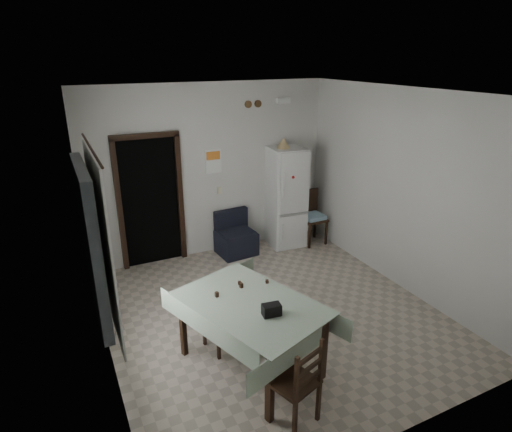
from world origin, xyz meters
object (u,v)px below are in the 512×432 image
object	(u,v)px
navy_seat	(236,234)
dining_chair_far_right	(252,305)
dining_chair_far_left	(222,315)
dining_chair_near_head	(294,381)
corner_chair	(313,218)
fridge	(286,197)
dining_table	(251,335)

from	to	relation	value
navy_seat	dining_chair_far_right	size ratio (longest dim) A/B	0.87
dining_chair_far_left	dining_chair_near_head	world-z (taller)	dining_chair_near_head
navy_seat	dining_chair_far_right	xyz separation A→B (m)	(-0.76, -2.24, 0.06)
navy_seat	dining_chair_near_head	xyz separation A→B (m)	(-0.98, -3.60, 0.09)
dining_chair_near_head	dining_chair_far_right	bearing A→B (deg)	-117.71
dining_chair_far_right	corner_chair	bearing A→B (deg)	-117.42
fridge	dining_table	bearing A→B (deg)	-120.86
corner_chair	dining_chair_far_left	bearing A→B (deg)	-142.52
dining_table	dining_chair_far_left	distance (m)	0.48
dining_chair_near_head	corner_chair	bearing A→B (deg)	-144.03
corner_chair	fridge	bearing A→B (deg)	156.69
dining_table	fridge	bearing A→B (deg)	35.02
dining_chair_far_right	fridge	bearing A→B (deg)	-107.96
fridge	corner_chair	bearing A→B (deg)	-17.06
dining_table	dining_chair_far_left	bearing A→B (deg)	89.71
fridge	dining_chair_far_right	bearing A→B (deg)	-122.59
navy_seat	fridge	bearing A→B (deg)	-4.17
navy_seat	dining_chair_far_left	distance (m)	2.56
dining_chair_far_left	dining_chair_far_right	distance (m)	0.41
dining_chair_far_left	dining_chair_far_right	world-z (taller)	dining_chair_far_left
navy_seat	dining_table	distance (m)	2.91
corner_chair	dining_chair_far_right	distance (m)	3.01
navy_seat	dining_table	size ratio (longest dim) A/B	0.47
navy_seat	corner_chair	xyz separation A→B (m)	(1.45, -0.19, 0.12)
dining_table	dining_chair_near_head	world-z (taller)	dining_chair_near_head
corner_chair	dining_chair_far_right	bearing A→B (deg)	-138.31
dining_chair_far_right	dining_chair_near_head	xyz separation A→B (m)	(-0.22, -1.36, 0.03)
dining_chair_far_left	dining_chair_near_head	bearing A→B (deg)	87.40
navy_seat	dining_chair_far_right	world-z (taller)	dining_chair_far_right
navy_seat	dining_chair_far_left	world-z (taller)	dining_chair_far_left
fridge	dining_table	xyz separation A→B (m)	(-1.98, -2.73, -0.49)
dining_chair_far_left	navy_seat	bearing A→B (deg)	-127.59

